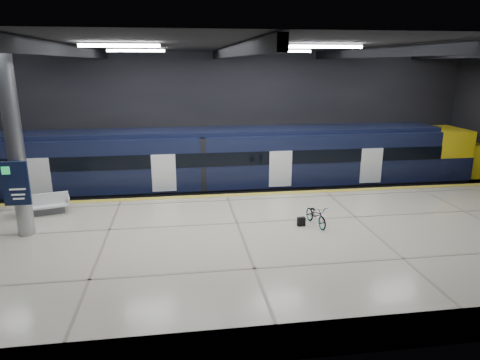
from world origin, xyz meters
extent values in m
plane|color=black|center=(0.00, 0.00, 0.00)|extent=(30.00, 30.00, 0.00)
cube|color=black|center=(0.00, 8.00, 4.00)|extent=(30.00, 0.10, 8.00)
cube|color=black|center=(0.00, -8.00, 4.00)|extent=(30.00, 0.10, 8.00)
cube|color=black|center=(0.00, 0.00, 8.00)|extent=(30.00, 16.00, 0.10)
cube|color=black|center=(-6.00, 0.00, 7.75)|extent=(0.25, 16.00, 0.40)
cube|color=black|center=(0.00, 0.00, 7.75)|extent=(0.25, 16.00, 0.40)
cube|color=black|center=(6.00, 0.00, 7.75)|extent=(0.25, 16.00, 0.40)
cube|color=white|center=(-4.00, -2.00, 7.88)|extent=(2.60, 0.18, 0.10)
cube|color=white|center=(3.00, -2.00, 7.88)|extent=(2.60, 0.18, 0.10)
cube|color=white|center=(-4.00, 4.00, 7.88)|extent=(2.60, 0.18, 0.10)
cube|color=white|center=(3.00, 4.00, 7.88)|extent=(2.60, 0.18, 0.10)
cube|color=white|center=(10.00, 4.00, 7.88)|extent=(2.60, 0.18, 0.10)
cube|color=beige|center=(0.00, -2.50, 0.55)|extent=(30.00, 11.00, 1.10)
cube|color=gold|center=(0.00, 2.75, 1.11)|extent=(30.00, 0.40, 0.01)
cube|color=gray|center=(0.00, 4.78, 0.08)|extent=(30.00, 0.08, 0.16)
cube|color=gray|center=(0.00, 6.22, 0.08)|extent=(30.00, 0.08, 0.16)
cube|color=black|center=(-0.01, 5.50, 0.55)|extent=(24.00, 2.58, 0.80)
cube|color=black|center=(-0.01, 5.50, 2.33)|extent=(24.00, 2.80, 2.75)
cube|color=black|center=(-0.01, 5.50, 3.82)|extent=(24.00, 2.30, 0.24)
cube|color=black|center=(-0.01, 4.09, 2.60)|extent=(24.00, 0.04, 0.70)
cube|color=white|center=(2.99, 4.08, 2.00)|extent=(1.20, 0.05, 1.90)
cube|color=yellow|center=(12.99, 5.50, 2.33)|extent=(2.00, 2.80, 2.75)
cube|color=black|center=(13.29, 5.50, 2.50)|extent=(1.60, 2.38, 0.80)
cube|color=#595B60|center=(-7.99, 1.24, 1.25)|extent=(1.67, 0.90, 0.30)
cube|color=silver|center=(-7.99, 1.24, 1.48)|extent=(2.15, 1.35, 0.08)
cube|color=silver|center=(-7.99, 1.24, 1.76)|extent=(1.95, 0.60, 0.50)
cube|color=silver|center=(-8.95, 0.97, 1.60)|extent=(0.28, 0.83, 0.30)
cube|color=silver|center=(-7.03, 1.50, 1.60)|extent=(0.28, 0.83, 0.30)
imported|color=#99999E|center=(3.07, -1.66, 1.52)|extent=(0.83, 1.67, 0.84)
cube|color=black|center=(2.47, -1.66, 1.28)|extent=(0.32, 0.21, 0.35)
cylinder|color=#9EA0A5|center=(-8.00, -1.00, 4.55)|extent=(0.60, 0.60, 6.90)
cube|color=#0F1837|center=(-8.00, -1.42, 3.20)|extent=(0.90, 0.12, 1.60)
camera|label=1|loc=(-2.20, -17.01, 7.34)|focal=32.00mm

